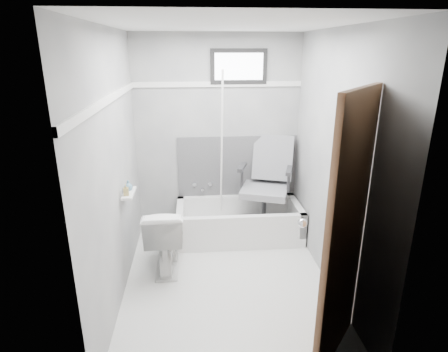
{
  "coord_description": "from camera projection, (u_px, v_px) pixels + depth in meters",
  "views": [
    {
      "loc": [
        -0.3,
        -3.2,
        2.22
      ],
      "look_at": [
        0.0,
        0.35,
        1.0
      ],
      "focal_mm": 30.0,
      "sensor_mm": 36.0,
      "label": 1
    }
  ],
  "objects": [
    {
      "name": "floor",
      "position": [
        227.0,
        281.0,
        3.76
      ],
      "size": [
        2.6,
        2.6,
        0.0
      ],
      "primitive_type": "plane",
      "color": "white",
      "rests_on": "ground"
    },
    {
      "name": "ceiling",
      "position": [
        228.0,
        24.0,
        2.98
      ],
      "size": [
        2.6,
        2.6,
        0.0
      ],
      "primitive_type": "plane",
      "rotation": [
        3.14,
        0.0,
        0.0
      ],
      "color": "silver",
      "rests_on": "floor"
    },
    {
      "name": "wall_back",
      "position": [
        218.0,
        136.0,
        4.6
      ],
      "size": [
        2.0,
        0.02,
        2.4
      ],
      "primitive_type": "cube",
      "color": "slate",
      "rests_on": "floor"
    },
    {
      "name": "wall_front",
      "position": [
        248.0,
        236.0,
        2.15
      ],
      "size": [
        2.0,
        0.02,
        2.4
      ],
      "primitive_type": "cube",
      "color": "slate",
      "rests_on": "floor"
    },
    {
      "name": "wall_left",
      "position": [
        114.0,
        170.0,
        3.29
      ],
      "size": [
        0.02,
        2.6,
        2.4
      ],
      "primitive_type": "cube",
      "color": "slate",
      "rests_on": "floor"
    },
    {
      "name": "wall_right",
      "position": [
        335.0,
        165.0,
        3.45
      ],
      "size": [
        0.02,
        2.6,
        2.4
      ],
      "primitive_type": "cube",
      "color": "slate",
      "rests_on": "floor"
    },
    {
      "name": "bathtub",
      "position": [
        239.0,
        221.0,
        4.59
      ],
      "size": [
        1.5,
        0.7,
        0.42
      ],
      "primitive_type": null,
      "color": "white",
      "rests_on": "floor"
    },
    {
      "name": "office_chair",
      "position": [
        265.0,
        184.0,
        4.5
      ],
      "size": [
        0.8,
        0.8,
        1.1
      ],
      "primitive_type": null,
      "rotation": [
        0.0,
        0.0,
        -0.32
      ],
      "color": "slate",
      "rests_on": "bathtub"
    },
    {
      "name": "toilet",
      "position": [
        165.0,
        237.0,
        3.9
      ],
      "size": [
        0.41,
        0.72,
        0.7
      ],
      "primitive_type": "imported",
      "rotation": [
        0.0,
        0.0,
        3.16
      ],
      "color": "white",
      "rests_on": "floor"
    },
    {
      "name": "door",
      "position": [
        404.0,
        257.0,
        2.31
      ],
      "size": [
        0.78,
        0.78,
        2.0
      ],
      "primitive_type": null,
      "color": "brown",
      "rests_on": "floor"
    },
    {
      "name": "window",
      "position": [
        239.0,
        66.0,
        4.34
      ],
      "size": [
        0.66,
        0.04,
        0.4
      ],
      "primitive_type": null,
      "color": "black",
      "rests_on": "wall_back"
    },
    {
      "name": "backerboard",
      "position": [
        237.0,
        166.0,
        4.74
      ],
      "size": [
        1.5,
        0.02,
        0.78
      ],
      "primitive_type": "cube",
      "color": "#4C4C4F",
      "rests_on": "wall_back"
    },
    {
      "name": "trim_back",
      "position": [
        217.0,
        84.0,
        4.39
      ],
      "size": [
        2.0,
        0.02,
        0.06
      ],
      "primitive_type": "cube",
      "color": "white",
      "rests_on": "wall_back"
    },
    {
      "name": "trim_left",
      "position": [
        109.0,
        99.0,
        3.09
      ],
      "size": [
        0.02,
        2.6,
        0.06
      ],
      "primitive_type": "cube",
      "color": "white",
      "rests_on": "wall_left"
    },
    {
      "name": "pole",
      "position": [
        222.0,
        153.0,
        4.42
      ],
      "size": [
        0.02,
        0.37,
        1.92
      ],
      "primitive_type": "cylinder",
      "rotation": [
        0.18,
        0.0,
        0.0
      ],
      "color": "white",
      "rests_on": "bathtub"
    },
    {
      "name": "shelf",
      "position": [
        129.0,
        193.0,
        3.59
      ],
      "size": [
        0.1,
        0.32,
        0.02
      ],
      "primitive_type": "cube",
      "color": "silver",
      "rests_on": "wall_left"
    },
    {
      "name": "soap_bottle_a",
      "position": [
        126.0,
        190.0,
        3.49
      ],
      "size": [
        0.06,
        0.06,
        0.11
      ],
      "primitive_type": "imported",
      "rotation": [
        0.0,
        0.0,
        0.16
      ],
      "color": "#A18F50",
      "rests_on": "shelf"
    },
    {
      "name": "soap_bottle_b",
      "position": [
        128.0,
        185.0,
        3.63
      ],
      "size": [
        0.09,
        0.09,
        0.1
      ],
      "primitive_type": "imported",
      "rotation": [
        0.0,
        0.0,
        0.21
      ],
      "color": "teal",
      "rests_on": "shelf"
    },
    {
      "name": "faucet",
      "position": [
        202.0,
        187.0,
        4.77
      ],
      "size": [
        0.26,
        0.1,
        0.16
      ],
      "primitive_type": null,
      "color": "silver",
      "rests_on": "wall_back"
    }
  ]
}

